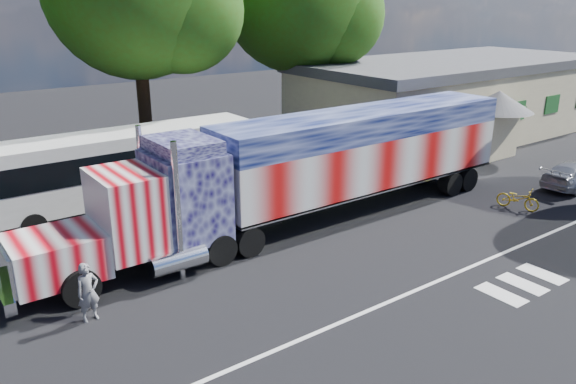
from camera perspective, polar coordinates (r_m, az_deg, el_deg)
ground at (r=20.39m, az=5.03°, el=-7.27°), size 100.00×100.00×0.00m
lane_markings at (r=19.28m, az=16.44°, el=-9.66°), size 30.00×2.67×0.01m
semi_truck at (r=23.30m, az=2.83°, el=2.68°), size 22.53×3.56×4.80m
coach_bus at (r=26.32m, az=-15.95°, el=2.35°), size 11.94×2.78×3.47m
hall_building at (r=40.90m, az=16.45°, el=9.22°), size 22.40×12.80×5.20m
parked_car at (r=31.78m, az=27.15°, el=1.59°), size 4.49×1.91×1.29m
woman at (r=17.60m, az=-19.65°, el=-9.57°), size 0.71×0.52×1.82m
bicycle at (r=27.36m, az=22.32°, el=-0.62°), size 1.17×1.98×0.98m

